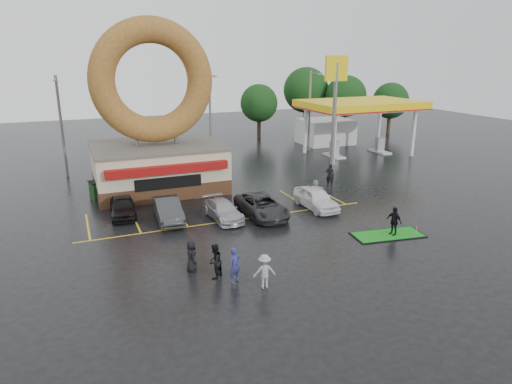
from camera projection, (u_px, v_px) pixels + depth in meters
name	position (u px, v px, depth m)	size (l,w,h in m)	color
ground	(251.00, 239.00, 27.58)	(120.00, 120.00, 0.00)	black
donut_shop	(156.00, 135.00, 36.65)	(10.20, 8.70, 13.50)	#472B19
gas_station	(344.00, 118.00, 52.33)	(12.30, 13.65, 5.90)	silver
shell_sign	(335.00, 93.00, 40.80)	(2.20, 0.36, 10.60)	slate
streetlight_left	(61.00, 124.00, 40.14)	(0.40, 2.21, 9.00)	slate
streetlight_mid	(210.00, 115.00, 46.15)	(0.40, 2.21, 9.00)	slate
streetlight_right	(310.00, 109.00, 51.42)	(0.40, 2.21, 9.00)	slate
tree_far_a	(346.00, 96.00, 62.11)	(5.60, 5.60, 8.00)	#332114
tree_far_b	(391.00, 101.00, 62.72)	(4.90, 4.90, 7.00)	#332114
tree_far_c	(306.00, 90.00, 63.99)	(6.30, 6.30, 9.00)	#332114
tree_far_d	(259.00, 103.00, 59.68)	(4.90, 4.90, 7.00)	#332114
car_black	(123.00, 206.00, 31.24)	(1.64, 4.09, 1.39)	black
car_dgrey	(168.00, 210.00, 30.44)	(1.59, 4.55, 1.50)	#333336
car_silver	(223.00, 210.00, 30.72)	(1.74, 4.28, 1.24)	#B4B3B8
car_grey	(262.00, 206.00, 31.27)	(2.39, 5.19, 1.44)	#2D2D2F
car_white	(316.00, 198.00, 32.82)	(1.80, 4.46, 1.52)	white
person_blue	(235.00, 265.00, 22.11)	(0.66, 0.43, 1.80)	navy
person_blackjkt	(215.00, 261.00, 22.55)	(0.87, 0.67, 1.78)	black
person_hoodie	(264.00, 271.00, 21.60)	(1.09, 0.63, 1.69)	#979799
person_bystander	(191.00, 256.00, 23.27)	(0.81, 0.53, 1.67)	black
person_cameraman	(394.00, 221.00, 27.87)	(1.07, 0.45, 1.83)	black
person_walker_near	(315.00, 189.00, 34.89)	(1.44, 0.46, 1.55)	#9C9D9F
person_walker_far	(330.00, 175.00, 38.29)	(0.70, 0.46, 1.92)	black
dumpster	(103.00, 190.00, 35.29)	(1.80, 1.20, 1.30)	#163A19
putting_green	(388.00, 235.00, 28.09)	(4.62, 2.48, 0.55)	black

